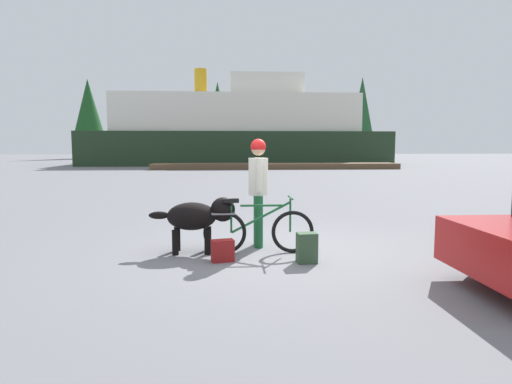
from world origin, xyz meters
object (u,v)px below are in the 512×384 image
ferry_boat (237,131)px  backpack (307,248)px  dog (198,216)px  handbag_pannier (223,251)px  bicycle (258,230)px  person_cyclist (258,181)px

ferry_boat → backpack: bearing=-89.9°
backpack → dog: bearing=155.3°
dog → handbag_pannier: 0.80m
dog → handbag_pannier: size_ratio=4.20×
bicycle → backpack: 0.90m
person_cyclist → backpack: bearing=-60.5°
handbag_pannier → ferry_boat: size_ratio=0.01×
dog → ferry_boat: 33.39m
dog → person_cyclist: bearing=20.5°
person_cyclist → ferry_boat: ferry_boat is taller
person_cyclist → dog: size_ratio=1.33×
backpack → ferry_boat: 34.11m
bicycle → person_cyclist: 0.87m
dog → backpack: dog is taller
bicycle → handbag_pannier: size_ratio=5.40×
bicycle → handbag_pannier: bearing=-140.9°
dog → backpack: bearing=-24.7°
backpack → handbag_pannier: backpack is taller
bicycle → person_cyclist: size_ratio=0.97×
backpack → handbag_pannier: size_ratio=1.36×
bicycle → backpack: (0.66, -0.60, -0.15)m
bicycle → ferry_boat: size_ratio=0.07×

